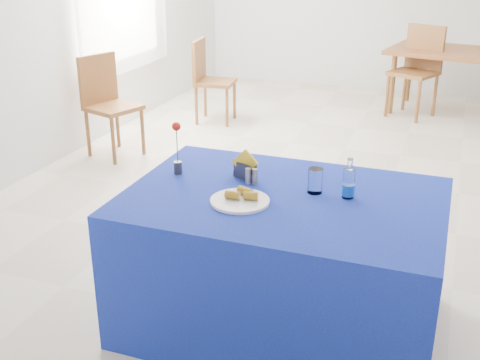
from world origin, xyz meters
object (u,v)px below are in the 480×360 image
plate (240,201)px  chair_win_a (107,98)px  chair_bg_left (418,64)px  blue_table (282,261)px  water_bottle (349,184)px  oak_table (455,57)px  chair_win_b (208,75)px

plate → chair_win_a: size_ratio=0.31×
chair_bg_left → chair_win_a: (-2.66, -2.44, -0.05)m
blue_table → water_bottle: 0.55m
plate → chair_bg_left: bearing=84.1°
chair_bg_left → oak_table: bearing=51.8°
chair_win_a → chair_bg_left: bearing=-28.9°
water_bottle → chair_win_b: bearing=123.1°
water_bottle → oak_table: bearing=85.3°
plate → oak_table: bearing=79.9°
water_bottle → chair_bg_left: (-0.00, 4.44, -0.23)m
blue_table → water_bottle: water_bottle is taller
oak_table → chair_win_b: chair_win_b is taller
chair_win_a → chair_win_b: 1.43m
chair_bg_left → water_bottle: bearing=-66.3°
chair_bg_left → chair_win_a: 3.61m
oak_table → chair_win_b: size_ratio=1.74×
blue_table → chair_bg_left: 4.55m
blue_table → chair_win_b: size_ratio=1.73×
plate → blue_table: bearing=39.5°
chair_win_b → blue_table: bearing=-158.5°
plate → chair_bg_left: (0.49, 4.69, -0.17)m
plate → water_bottle: 0.55m
blue_table → chair_win_b: (-1.88, 3.45, 0.15)m
plate → water_bottle: bearing=26.7°
oak_table → chair_bg_left: (-0.38, -0.21, -0.08)m
chair_win_a → water_bottle: bearing=-108.5°
chair_win_a → plate: bearing=-117.5°
blue_table → water_bottle: size_ratio=7.44×
water_bottle → chair_bg_left: bearing=90.0°
blue_table → chair_win_a: chair_win_a is taller
oak_table → chair_bg_left: 0.44m
chair_bg_left → plate: bearing=-72.2°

